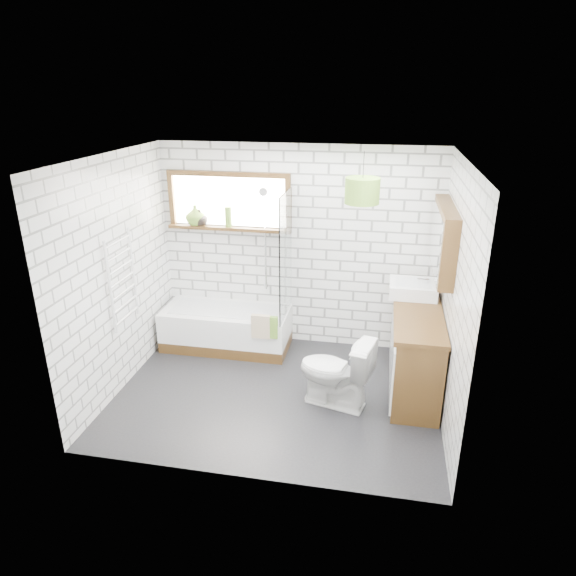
% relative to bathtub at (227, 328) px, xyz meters
% --- Properties ---
extents(floor, '(3.40, 2.60, 0.01)m').
position_rel_bathtub_xyz_m(floor, '(0.85, -0.95, -0.26)').
color(floor, black).
rests_on(floor, ground).
extents(ceiling, '(3.40, 2.60, 0.01)m').
position_rel_bathtub_xyz_m(ceiling, '(0.85, -0.95, 2.25)').
color(ceiling, white).
rests_on(ceiling, ground).
extents(wall_back, '(3.40, 0.01, 2.50)m').
position_rel_bathtub_xyz_m(wall_back, '(0.85, 0.35, 1.00)').
color(wall_back, white).
rests_on(wall_back, ground).
extents(wall_front, '(3.40, 0.01, 2.50)m').
position_rel_bathtub_xyz_m(wall_front, '(0.85, -2.26, 1.00)').
color(wall_front, white).
rests_on(wall_front, ground).
extents(wall_left, '(0.01, 2.60, 2.50)m').
position_rel_bathtub_xyz_m(wall_left, '(-0.86, -0.95, 1.00)').
color(wall_left, white).
rests_on(wall_left, ground).
extents(wall_right, '(0.01, 2.60, 2.50)m').
position_rel_bathtub_xyz_m(wall_right, '(2.55, -0.95, 1.00)').
color(wall_right, white).
rests_on(wall_right, ground).
extents(window, '(1.52, 0.16, 0.68)m').
position_rel_bathtub_xyz_m(window, '(-0.00, 0.31, 1.55)').
color(window, '#3B2410').
rests_on(window, wall_back).
extents(towel_radiator, '(0.06, 0.52, 1.00)m').
position_rel_bathtub_xyz_m(towel_radiator, '(-0.81, -0.95, 0.95)').
color(towel_radiator, white).
rests_on(towel_radiator, wall_left).
extents(mirror_cabinet, '(0.16, 1.20, 0.70)m').
position_rel_bathtub_xyz_m(mirror_cabinet, '(2.47, -0.35, 1.40)').
color(mirror_cabinet, '#3B2410').
rests_on(mirror_cabinet, wall_right).
extents(shower_riser, '(0.02, 0.02, 1.30)m').
position_rel_bathtub_xyz_m(shower_riser, '(0.45, 0.31, 1.10)').
color(shower_riser, silver).
rests_on(shower_riser, wall_back).
extents(bathtub, '(1.57, 0.69, 0.51)m').
position_rel_bathtub_xyz_m(bathtub, '(0.00, 0.00, 0.00)').
color(bathtub, white).
rests_on(bathtub, floor).
extents(shower_screen, '(0.02, 0.72, 1.50)m').
position_rel_bathtub_xyz_m(shower_screen, '(0.77, 0.00, 1.00)').
color(shower_screen, white).
rests_on(shower_screen, bathtub).
extents(towel_green, '(0.20, 0.05, 0.27)m').
position_rel_bathtub_xyz_m(towel_green, '(0.64, -0.35, 0.23)').
color(towel_green, '#5A8828').
rests_on(towel_green, bathtub).
extents(towel_beige, '(0.22, 0.06, 0.29)m').
position_rel_bathtub_xyz_m(towel_beige, '(0.53, -0.35, 0.23)').
color(towel_beige, tan).
rests_on(towel_beige, bathtub).
extents(vanity, '(0.51, 1.58, 0.91)m').
position_rel_bathtub_xyz_m(vanity, '(2.29, -0.49, 0.20)').
color(vanity, '#3B2410').
rests_on(vanity, floor).
extents(basin, '(0.52, 0.45, 0.15)m').
position_rel_bathtub_xyz_m(basin, '(2.23, -0.07, 0.73)').
color(basin, white).
rests_on(basin, vanity).
extents(tap, '(0.03, 0.03, 0.15)m').
position_rel_bathtub_xyz_m(tap, '(2.39, -0.07, 0.78)').
color(tap, silver).
rests_on(tap, vanity).
extents(toilet, '(0.60, 0.84, 0.77)m').
position_rel_bathtub_xyz_m(toilet, '(1.48, -1.02, 0.13)').
color(toilet, white).
rests_on(toilet, floor).
extents(vase_olive, '(0.31, 0.31, 0.25)m').
position_rel_bathtub_xyz_m(vase_olive, '(-0.42, 0.28, 1.35)').
color(vase_olive, olive).
rests_on(vase_olive, window).
extents(vase_dark, '(0.24, 0.24, 0.19)m').
position_rel_bathtub_xyz_m(vase_dark, '(-0.37, 0.28, 1.32)').
color(vase_dark, black).
rests_on(vase_dark, window).
extents(bottle, '(0.08, 0.08, 0.24)m').
position_rel_bathtub_xyz_m(bottle, '(-0.00, 0.28, 1.35)').
color(bottle, olive).
rests_on(bottle, window).
extents(pendant, '(0.36, 0.36, 0.26)m').
position_rel_bathtub_xyz_m(pendant, '(1.62, -0.26, 1.85)').
color(pendant, '#5A8828').
rests_on(pendant, ceiling).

